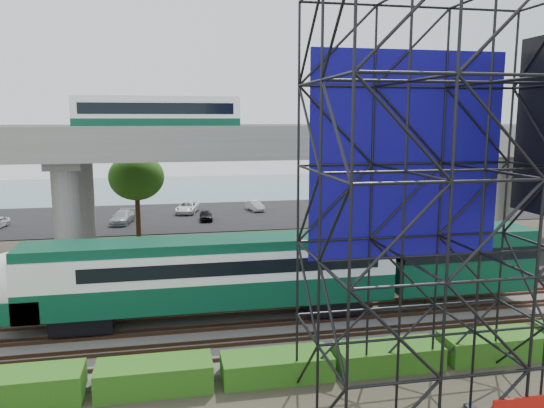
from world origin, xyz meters
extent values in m
plane|color=#474233|center=(0.00, 0.00, 0.00)|extent=(140.00, 140.00, 0.00)
cube|color=slate|center=(0.00, 2.00, 0.10)|extent=(90.00, 12.00, 0.20)
cube|color=black|center=(0.00, 10.50, 0.04)|extent=(90.00, 5.00, 0.08)
cube|color=black|center=(0.00, 34.00, 0.04)|extent=(90.00, 18.00, 0.08)
cube|color=slate|center=(0.00, 56.00, 0.01)|extent=(140.00, 40.00, 0.03)
cube|color=#472D1E|center=(0.00, -2.72, 0.28)|extent=(90.00, 0.08, 0.16)
cube|color=#472D1E|center=(0.00, -1.28, 0.28)|extent=(90.00, 0.08, 0.16)
cube|color=#472D1E|center=(0.00, -0.72, 0.28)|extent=(90.00, 0.08, 0.16)
cube|color=#472D1E|center=(0.00, 0.72, 0.28)|extent=(90.00, 0.08, 0.16)
cube|color=#472D1E|center=(0.00, 1.28, 0.28)|extent=(90.00, 0.08, 0.16)
cube|color=#472D1E|center=(0.00, 2.72, 0.28)|extent=(90.00, 0.08, 0.16)
cube|color=#472D1E|center=(0.00, 3.28, 0.28)|extent=(90.00, 0.08, 0.16)
cube|color=#472D1E|center=(0.00, 4.72, 0.28)|extent=(90.00, 0.08, 0.16)
cube|color=#472D1E|center=(0.00, 5.28, 0.28)|extent=(90.00, 0.08, 0.16)
cube|color=#472D1E|center=(0.00, 6.72, 0.28)|extent=(90.00, 0.08, 0.16)
cube|color=black|center=(-7.61, 2.00, 0.81)|extent=(3.00, 2.20, 0.90)
cube|color=black|center=(5.39, 2.00, 0.81)|extent=(3.00, 2.20, 0.90)
cube|color=#093F29|center=(-1.11, 2.00, 1.96)|extent=(19.00, 3.00, 1.40)
cube|color=white|center=(-1.11, 2.00, 3.41)|extent=(19.00, 3.00, 1.50)
cube|color=#093F29|center=(-1.11, 2.00, 4.41)|extent=(19.00, 2.60, 0.50)
cube|color=black|center=(-0.11, 2.00, 3.46)|extent=(15.00, 3.06, 0.70)
ellipsoid|color=white|center=(-10.61, 2.00, 2.86)|extent=(3.60, 3.00, 3.20)
cube|color=#093F29|center=(-10.61, 2.00, 1.81)|extent=(2.60, 3.00, 1.10)
cube|color=#093F29|center=(12.89, 2.00, 2.96)|extent=(8.00, 3.00, 3.40)
cube|color=#9E9B93|center=(0.00, 16.00, 8.60)|extent=(80.00, 12.00, 1.20)
cube|color=#9E9B93|center=(0.00, 10.25, 9.75)|extent=(80.00, 0.50, 1.10)
cube|color=#9E9B93|center=(0.00, 21.75, 9.75)|extent=(80.00, 0.50, 1.10)
cylinder|color=#9E9B93|center=(-10.00, 12.50, 4.00)|extent=(1.80, 1.80, 8.00)
cylinder|color=#9E9B93|center=(-10.00, 19.50, 4.00)|extent=(1.80, 1.80, 8.00)
cube|color=#9E9B93|center=(-10.00, 16.00, 7.70)|extent=(2.40, 9.00, 0.60)
cylinder|color=#9E9B93|center=(10.00, 12.50, 4.00)|extent=(1.80, 1.80, 8.00)
cylinder|color=#9E9B93|center=(10.00, 19.50, 4.00)|extent=(1.80, 1.80, 8.00)
cube|color=#9E9B93|center=(10.00, 16.00, 7.70)|extent=(2.40, 9.00, 0.60)
cylinder|color=#9E9B93|center=(28.00, 19.50, 4.00)|extent=(1.80, 1.80, 8.00)
cube|color=#9E9B93|center=(28.00, 16.00, 7.70)|extent=(2.40, 9.00, 0.60)
cube|color=black|center=(-3.83, 16.00, 9.55)|extent=(12.00, 2.50, 0.70)
cube|color=#093F29|center=(-3.83, 16.00, 10.35)|extent=(12.00, 2.50, 0.90)
cube|color=white|center=(-3.83, 16.00, 11.45)|extent=(12.00, 2.50, 1.30)
cube|color=black|center=(-3.83, 16.00, 11.50)|extent=(11.00, 2.56, 0.80)
cube|color=white|center=(-3.83, 16.00, 12.25)|extent=(12.00, 2.40, 0.30)
cube|color=#110B83|center=(6.20, -4.95, 9.30)|extent=(8.10, 0.08, 8.25)
cube|color=#255012|center=(-9.00, -4.30, 0.60)|extent=(4.60, 1.80, 1.20)
cube|color=#255012|center=(-4.00, -4.30, 0.58)|extent=(4.60, 1.80, 1.15)
cube|color=#255012|center=(1.00, -4.30, 0.52)|extent=(4.60, 1.80, 1.03)
cube|color=#255012|center=(6.00, -4.30, 0.51)|extent=(4.60, 1.80, 1.01)
cube|color=#255012|center=(11.00, -4.30, 0.56)|extent=(4.60, 1.80, 1.12)
cylinder|color=#382314|center=(14.00, 12.50, 2.40)|extent=(0.44, 0.44, 4.80)
ellipsoid|color=#255012|center=(14.00, 12.50, 5.60)|extent=(4.94, 4.94, 4.18)
cylinder|color=#382314|center=(-6.00, 24.00, 2.40)|extent=(0.44, 0.44, 4.80)
ellipsoid|color=#255012|center=(-6.00, 24.00, 5.60)|extent=(4.94, 4.94, 4.18)
imported|color=#B6B9BF|center=(-13.89, 36.00, 0.68)|extent=(2.04, 3.86, 1.21)
imported|color=#9B9EA2|center=(-7.97, 31.00, 0.73)|extent=(2.63, 4.76, 1.31)
imported|color=white|center=(-1.13, 36.00, 0.71)|extent=(3.18, 4.95, 1.27)
imported|color=black|center=(0.62, 31.00, 0.63)|extent=(1.40, 3.27, 1.10)
imported|color=#B4B6BC|center=(6.74, 36.00, 0.66)|extent=(1.96, 3.69, 1.15)
imported|color=silver|center=(13.92, 31.00, 0.71)|extent=(2.79, 4.65, 1.26)
imported|color=#B2B4BA|center=(18.30, 36.00, 0.65)|extent=(2.35, 4.27, 1.13)
camera|label=1|loc=(-3.23, -24.70, 10.77)|focal=35.00mm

